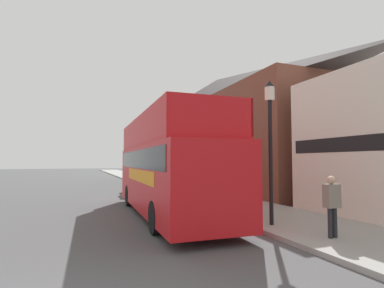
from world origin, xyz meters
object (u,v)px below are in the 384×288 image
object	(u,v)px
pedestrian_second	(332,200)
lamp_post_nearest	(270,124)
lamp_post_second	(178,140)
parked_car_ahead_of_bus	(142,184)
pedestrian_third	(254,189)
tour_bus	(167,171)

from	to	relation	value
pedestrian_second	lamp_post_nearest	xyz separation A→B (m)	(-0.52, 1.97, 2.26)
lamp_post_nearest	lamp_post_second	size ratio (longest dim) A/B	0.97
pedestrian_second	lamp_post_second	distance (m)	11.35
parked_car_ahead_of_bus	pedestrian_third	world-z (taller)	pedestrian_third
lamp_post_second	lamp_post_nearest	bearing A→B (deg)	-89.07
tour_bus	lamp_post_nearest	size ratio (longest dim) A/B	2.15
pedestrian_second	lamp_post_second	bearing A→B (deg)	93.46
parked_car_ahead_of_bus	lamp_post_second	size ratio (longest dim) A/B	0.89
tour_bus	pedestrian_third	xyz separation A→B (m)	(2.89, -1.95, -0.66)
tour_bus	pedestrian_third	bearing A→B (deg)	-32.35
lamp_post_nearest	parked_car_ahead_of_bus	bearing A→B (deg)	99.14
tour_bus	pedestrian_second	size ratio (longest dim) A/B	6.15
parked_car_ahead_of_bus	lamp_post_nearest	xyz separation A→B (m)	(1.85, -11.51, 2.72)
pedestrian_third	lamp_post_second	xyz separation A→B (m)	(-0.59, 7.39, 2.35)
parked_car_ahead_of_bus	pedestrian_third	size ratio (longest dim) A/B	2.63
pedestrian_third	lamp_post_second	distance (m)	7.78
pedestrian_third	lamp_post_second	bearing A→B (deg)	94.55
lamp_post_nearest	pedestrian_third	bearing A→B (deg)	75.65
pedestrian_second	pedestrian_third	size ratio (longest dim) A/B	1.01
tour_bus	lamp_post_second	distance (m)	6.14
parked_car_ahead_of_bus	pedestrian_third	distance (m)	10.06
lamp_post_second	pedestrian_second	bearing A→B (deg)	-86.54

